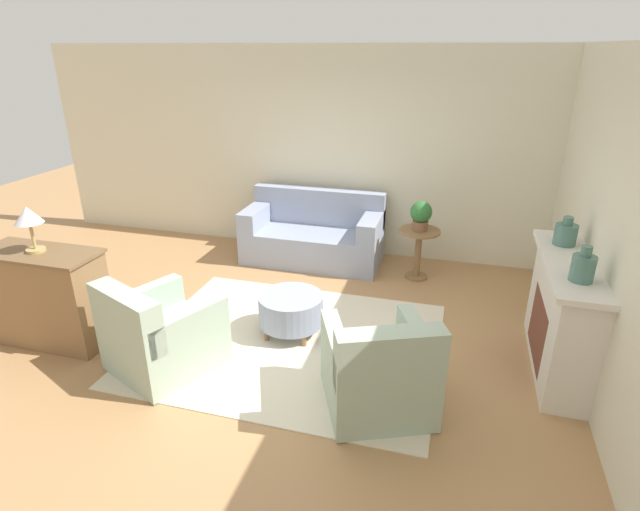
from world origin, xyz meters
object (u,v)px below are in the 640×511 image
(dresser, at_px, (47,296))
(potted_plant_on_side_table, at_px, (421,215))
(vase_mantel_near, at_px, (566,234))
(armchair_left, at_px, (160,336))
(ottoman_table, at_px, (291,309))
(armchair_right, at_px, (379,372))
(side_table, at_px, (418,246))
(table_lamp, at_px, (28,218))
(couch, at_px, (314,236))
(vase_mantel_far, at_px, (583,267))

(dresser, bearing_deg, potted_plant_on_side_table, 36.59)
(vase_mantel_near, xyz_separation_m, potted_plant_on_side_table, (-1.40, 1.20, -0.32))
(dresser, bearing_deg, armchair_left, -5.33)
(ottoman_table, distance_m, dresser, 2.40)
(armchair_right, distance_m, dresser, 3.32)
(armchair_left, xyz_separation_m, ottoman_table, (0.95, 0.89, -0.06))
(armchair_left, relative_size, vase_mantel_near, 4.17)
(vase_mantel_near, bearing_deg, side_table, 139.24)
(table_lamp, bearing_deg, dresser, 0.00)
(side_table, bearing_deg, couch, 172.21)
(couch, relative_size, vase_mantel_near, 6.88)
(dresser, xyz_separation_m, vase_mantel_near, (4.76, 1.29, 0.67))
(armchair_right, bearing_deg, armchair_left, 180.00)
(armchair_right, xyz_separation_m, dresser, (-3.31, 0.12, 0.16))
(ottoman_table, distance_m, side_table, 2.06)
(potted_plant_on_side_table, bearing_deg, armchair_right, -91.17)
(armchair_right, relative_size, vase_mantel_far, 3.85)
(side_table, height_order, vase_mantel_far, vase_mantel_far)
(armchair_right, xyz_separation_m, table_lamp, (-3.31, 0.12, 0.96))
(dresser, distance_m, vase_mantel_near, 4.98)
(vase_mantel_near, relative_size, vase_mantel_far, 0.92)
(armchair_left, height_order, vase_mantel_near, vase_mantel_near)
(armchair_right, distance_m, side_table, 2.62)
(ottoman_table, xyz_separation_m, vase_mantel_near, (2.50, 0.53, 0.89))
(armchair_left, relative_size, ottoman_table, 1.70)
(armchair_left, xyz_separation_m, vase_mantel_near, (3.45, 1.42, 0.83))
(potted_plant_on_side_table, distance_m, table_lamp, 4.22)
(dresser, bearing_deg, table_lamp, 0.00)
(armchair_right, distance_m, potted_plant_on_side_table, 2.67)
(vase_mantel_far, bearing_deg, dresser, -174.15)
(couch, bearing_deg, armchair_left, -102.41)
(armchair_right, bearing_deg, dresser, 177.89)
(ottoman_table, distance_m, vase_mantel_far, 2.67)
(ottoman_table, relative_size, dresser, 0.56)
(vase_mantel_far, height_order, potted_plant_on_side_table, vase_mantel_far)
(vase_mantel_far, bearing_deg, vase_mantel_near, 90.00)
(vase_mantel_far, xyz_separation_m, potted_plant_on_side_table, (-1.40, 2.01, -0.33))
(armchair_right, bearing_deg, side_table, 88.83)
(vase_mantel_near, height_order, potted_plant_on_side_table, vase_mantel_near)
(dresser, xyz_separation_m, vase_mantel_far, (4.76, 0.49, 0.68))
(ottoman_table, distance_m, table_lamp, 2.59)
(vase_mantel_far, bearing_deg, table_lamp, -174.15)
(couch, distance_m, vase_mantel_far, 3.69)
(vase_mantel_far, bearing_deg, potted_plant_on_side_table, 124.80)
(ottoman_table, bearing_deg, couch, 99.72)
(vase_mantel_far, distance_m, table_lamp, 4.79)
(couch, bearing_deg, side_table, -7.79)
(ottoman_table, xyz_separation_m, dresser, (-2.26, -0.77, 0.22))
(dresser, height_order, table_lamp, table_lamp)
(dresser, bearing_deg, side_table, 36.59)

